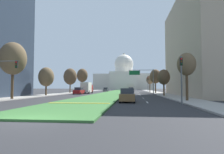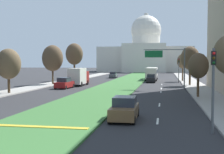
{
  "view_description": "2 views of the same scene",
  "coord_description": "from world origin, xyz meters",
  "px_view_note": "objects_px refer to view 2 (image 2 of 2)",
  "views": [
    {
      "loc": [
        5.77,
        -10.15,
        1.91
      ],
      "look_at": [
        0.1,
        44.17,
        4.69
      ],
      "focal_mm": 31.2,
      "sensor_mm": 36.0,
      "label": 1
    },
    {
      "loc": [
        8.07,
        -7.8,
        4.39
      ],
      "look_at": [
        1.59,
        29.5,
        2.45
      ],
      "focal_mm": 48.45,
      "sensor_mm": 36.0,
      "label": 2
    }
  ],
  "objects_px": {
    "street_tree_right_far": "(190,58)",
    "street_tree_right_distant": "(183,61)",
    "capitol_building": "(146,53)",
    "overhead_guide_sign": "(169,60)",
    "street_tree_right_mid": "(198,66)",
    "sedan_midblock": "(64,83)",
    "sedan_far_horizon": "(113,75)",
    "street_tree_left_distant": "(74,54)",
    "city_bus": "(152,73)",
    "street_tree_left_mid": "(9,64)",
    "traffic_light_near_right": "(213,79)",
    "box_truck_delivery": "(78,76)",
    "sedan_lead_stopped": "(125,109)",
    "sedan_distant": "(151,79)",
    "street_tree_left_far": "(53,58)",
    "traffic_light_far_right": "(179,67)"
  },
  "relations": [
    {
      "from": "capitol_building",
      "to": "city_bus",
      "type": "relative_size",
      "value": 3.59
    },
    {
      "from": "traffic_light_far_right",
      "to": "street_tree_right_distant",
      "type": "xyz_separation_m",
      "value": [
        1.08,
        5.16,
        1.11
      ]
    },
    {
      "from": "street_tree_right_distant",
      "to": "sedan_lead_stopped",
      "type": "bearing_deg",
      "value": -98.56
    },
    {
      "from": "sedan_lead_stopped",
      "to": "sedan_far_horizon",
      "type": "relative_size",
      "value": 0.98
    },
    {
      "from": "capitol_building",
      "to": "street_tree_left_far",
      "type": "height_order",
      "value": "capitol_building"
    },
    {
      "from": "street_tree_left_mid",
      "to": "street_tree_right_far",
      "type": "height_order",
      "value": "street_tree_right_far"
    },
    {
      "from": "street_tree_right_distant",
      "to": "sedan_midblock",
      "type": "height_order",
      "value": "street_tree_right_distant"
    },
    {
      "from": "box_truck_delivery",
      "to": "sedan_distant",
      "type": "bearing_deg",
      "value": 40.02
    },
    {
      "from": "overhead_guide_sign",
      "to": "street_tree_right_mid",
      "type": "bearing_deg",
      "value": -72.86
    },
    {
      "from": "street_tree_right_distant",
      "to": "box_truck_delivery",
      "type": "xyz_separation_m",
      "value": [
        -19.42,
        -15.26,
        -2.75
      ]
    },
    {
      "from": "capitol_building",
      "to": "street_tree_right_distant",
      "type": "bearing_deg",
      "value": -79.39
    },
    {
      "from": "overhead_guide_sign",
      "to": "city_bus",
      "type": "bearing_deg",
      "value": 98.61
    },
    {
      "from": "traffic_light_far_right",
      "to": "street_tree_right_far",
      "type": "distance_m",
      "value": 7.21
    },
    {
      "from": "capitol_building",
      "to": "sedan_far_horizon",
      "type": "relative_size",
      "value": 8.98
    },
    {
      "from": "capitol_building",
      "to": "sedan_distant",
      "type": "height_order",
      "value": "capitol_building"
    },
    {
      "from": "street_tree_right_far",
      "to": "city_bus",
      "type": "relative_size",
      "value": 0.65
    },
    {
      "from": "box_truck_delivery",
      "to": "sedan_lead_stopped",
      "type": "bearing_deg",
      "value": -67.82
    },
    {
      "from": "street_tree_right_distant",
      "to": "traffic_light_near_right",
      "type": "bearing_deg",
      "value": -91.25
    },
    {
      "from": "street_tree_right_mid",
      "to": "street_tree_left_distant",
      "type": "relative_size",
      "value": 0.63
    },
    {
      "from": "street_tree_left_distant",
      "to": "sedan_distant",
      "type": "relative_size",
      "value": 1.99
    },
    {
      "from": "sedan_distant",
      "to": "city_bus",
      "type": "distance_m",
      "value": 8.47
    },
    {
      "from": "box_truck_delivery",
      "to": "city_bus",
      "type": "distance_m",
      "value": 22.8
    },
    {
      "from": "street_tree_left_distant",
      "to": "sedan_distant",
      "type": "distance_m",
      "value": 18.71
    },
    {
      "from": "capitol_building",
      "to": "street_tree_right_far",
      "type": "relative_size",
      "value": 5.53
    },
    {
      "from": "street_tree_left_distant",
      "to": "street_tree_right_distant",
      "type": "relative_size",
      "value": 1.42
    },
    {
      "from": "street_tree_left_far",
      "to": "street_tree_left_distant",
      "type": "distance_m",
      "value": 12.43
    },
    {
      "from": "street_tree_right_mid",
      "to": "sedan_lead_stopped",
      "type": "xyz_separation_m",
      "value": [
        -6.95,
        -15.19,
        -3.04
      ]
    },
    {
      "from": "traffic_light_far_right",
      "to": "overhead_guide_sign",
      "type": "distance_m",
      "value": 14.84
    },
    {
      "from": "street_tree_left_mid",
      "to": "city_bus",
      "type": "distance_m",
      "value": 38.78
    },
    {
      "from": "street_tree_left_mid",
      "to": "street_tree_right_far",
      "type": "relative_size",
      "value": 0.86
    },
    {
      "from": "street_tree_left_mid",
      "to": "sedan_far_horizon",
      "type": "height_order",
      "value": "street_tree_left_mid"
    },
    {
      "from": "street_tree_right_mid",
      "to": "sedan_midblock",
      "type": "bearing_deg",
      "value": 154.83
    },
    {
      "from": "traffic_light_near_right",
      "to": "overhead_guide_sign",
      "type": "bearing_deg",
      "value": 94.37
    },
    {
      "from": "sedan_distant",
      "to": "traffic_light_far_right",
      "type": "bearing_deg",
      "value": -5.56
    },
    {
      "from": "street_tree_left_mid",
      "to": "street_tree_right_distant",
      "type": "xyz_separation_m",
      "value": [
        24.74,
        30.57,
        0.37
      ]
    },
    {
      "from": "traffic_light_near_right",
      "to": "street_tree_right_far",
      "type": "height_order",
      "value": "street_tree_right_far"
    },
    {
      "from": "capitol_building",
      "to": "traffic_light_far_right",
      "type": "xyz_separation_m",
      "value": [
        10.97,
        -69.5,
        -4.67
      ]
    },
    {
      "from": "street_tree_left_far",
      "to": "overhead_guide_sign",
      "type": "bearing_deg",
      "value": -15.43
    },
    {
      "from": "street_tree_right_mid",
      "to": "street_tree_right_distant",
      "type": "relative_size",
      "value": 0.89
    },
    {
      "from": "overhead_guide_sign",
      "to": "sedan_far_horizon",
      "type": "distance_m",
      "value": 34.24
    },
    {
      "from": "box_truck_delivery",
      "to": "street_tree_left_distant",
      "type": "bearing_deg",
      "value": 109.81
    },
    {
      "from": "street_tree_right_mid",
      "to": "box_truck_delivery",
      "type": "distance_m",
      "value": 24.96
    },
    {
      "from": "overhead_guide_sign",
      "to": "capitol_building",
      "type": "bearing_deg",
      "value": 95.91
    },
    {
      "from": "street_tree_right_far",
      "to": "street_tree_right_distant",
      "type": "relative_size",
      "value": 1.18
    },
    {
      "from": "street_tree_right_far",
      "to": "sedan_lead_stopped",
      "type": "xyz_separation_m",
      "value": [
        -7.51,
        -33.95,
        -4.18
      ]
    },
    {
      "from": "street_tree_right_distant",
      "to": "sedan_far_horizon",
      "type": "height_order",
      "value": "street_tree_right_distant"
    },
    {
      "from": "capitol_building",
      "to": "sedan_midblock",
      "type": "xyz_separation_m",
      "value": [
        -8.0,
        -85.64,
        -7.14
      ]
    },
    {
      "from": "capitol_building",
      "to": "traffic_light_near_right",
      "type": "bearing_deg",
      "value": -84.49
    },
    {
      "from": "traffic_light_near_right",
      "to": "street_tree_right_far",
      "type": "bearing_deg",
      "value": 87.45
    },
    {
      "from": "traffic_light_far_right",
      "to": "street_tree_left_distant",
      "type": "height_order",
      "value": "street_tree_left_distant"
    }
  ]
}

